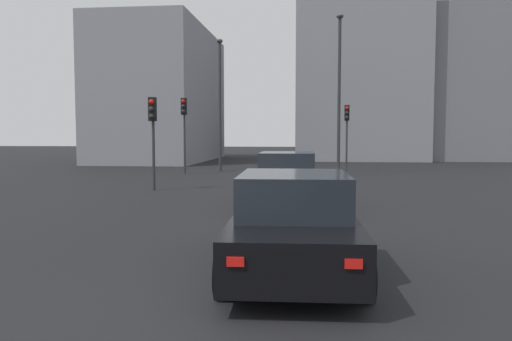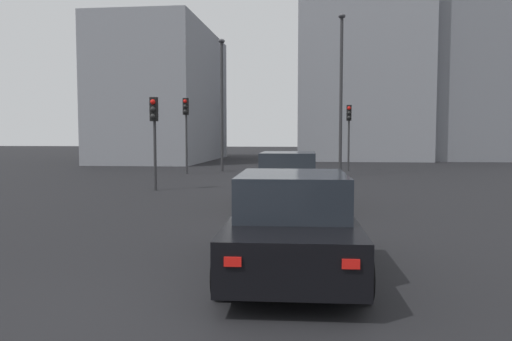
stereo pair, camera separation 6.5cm
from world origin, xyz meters
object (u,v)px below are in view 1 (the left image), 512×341
(car_beige_left_lead, at_px, (287,181))
(car_black_left_second, at_px, (294,224))
(traffic_light_near_right, at_px, (153,123))
(street_lamp_far, at_px, (220,94))
(street_lamp_kerbside, at_px, (339,83))
(traffic_light_near_left, at_px, (347,124))
(traffic_light_far_left, at_px, (184,119))

(car_beige_left_lead, height_order, car_black_left_second, car_beige_left_lead)
(car_beige_left_lead, xyz_separation_m, traffic_light_near_right, (3.82, 5.30, 1.78))
(street_lamp_far, bearing_deg, street_lamp_kerbside, -112.04)
(car_beige_left_lead, height_order, street_lamp_kerbside, street_lamp_kerbside)
(traffic_light_near_left, bearing_deg, car_black_left_second, 0.23)
(car_black_left_second, height_order, traffic_light_near_left, traffic_light_near_left)
(car_beige_left_lead, xyz_separation_m, street_lamp_kerbside, (11.56, -2.06, 4.00))
(car_black_left_second, xyz_separation_m, traffic_light_near_right, (10.87, 5.74, 1.81))
(traffic_light_near_left, bearing_deg, street_lamp_kerbside, -4.41)
(car_black_left_second, bearing_deg, car_beige_left_lead, 1.39)
(car_black_left_second, distance_m, traffic_light_far_left, 20.20)
(traffic_light_near_left, height_order, street_lamp_kerbside, street_lamp_kerbside)
(street_lamp_far, bearing_deg, car_beige_left_lead, -162.08)
(car_black_left_second, bearing_deg, traffic_light_far_left, 16.98)
(traffic_light_near_right, bearing_deg, traffic_light_near_left, 145.67)
(street_lamp_kerbside, bearing_deg, car_beige_left_lead, 169.89)
(car_beige_left_lead, height_order, street_lamp_far, street_lamp_far)
(traffic_light_near_left, xyz_separation_m, street_lamp_far, (-0.72, 7.31, 1.70))
(street_lamp_far, bearing_deg, traffic_light_near_left, -84.34)
(street_lamp_kerbside, bearing_deg, street_lamp_far, 67.96)
(street_lamp_kerbside, distance_m, street_lamp_far, 7.21)
(traffic_light_near_right, xyz_separation_m, street_lamp_far, (10.44, -0.69, 1.89))
(car_beige_left_lead, relative_size, traffic_light_near_left, 1.15)
(car_beige_left_lead, relative_size, street_lamp_far, 0.58)
(traffic_light_near_left, bearing_deg, car_beige_left_lead, -4.13)
(traffic_light_near_left, relative_size, street_lamp_far, 0.50)
(traffic_light_near_left, bearing_deg, street_lamp_far, -78.27)
(car_beige_left_lead, bearing_deg, traffic_light_near_left, -11.00)
(traffic_light_far_left, bearing_deg, traffic_light_near_right, 11.69)
(traffic_light_near_left, xyz_separation_m, street_lamp_kerbside, (-3.43, 0.63, 2.02))
(traffic_light_far_left, distance_m, street_lamp_far, 3.19)
(car_beige_left_lead, distance_m, street_lamp_far, 15.43)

